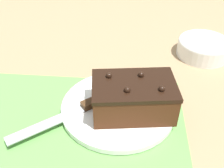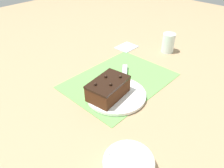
% 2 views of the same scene
% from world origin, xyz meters
% --- Properties ---
extents(ground_plane, '(3.00, 3.00, 0.00)m').
position_xyz_m(ground_plane, '(0.00, 0.00, 0.00)').
color(ground_plane, '#9E7F5B').
extents(placemat_woven, '(0.46, 0.34, 0.00)m').
position_xyz_m(placemat_woven, '(0.00, 0.00, 0.00)').
color(placemat_woven, '#609E4C').
rests_on(placemat_woven, ground_plane).
extents(cake_plate, '(0.24, 0.24, 0.01)m').
position_xyz_m(cake_plate, '(-0.09, -0.06, 0.01)').
color(cake_plate, white).
rests_on(cake_plate, placemat_woven).
extents(chocolate_cake, '(0.17, 0.12, 0.08)m').
position_xyz_m(chocolate_cake, '(-0.12, -0.05, 0.05)').
color(chocolate_cake, '#472614').
rests_on(chocolate_cake, cake_plate).
extents(serving_knife, '(0.19, 0.16, 0.01)m').
position_xyz_m(serving_knife, '(-0.02, -0.04, 0.02)').
color(serving_knife, '#472D19').
rests_on(serving_knife, cake_plate).
extents(drinking_glass, '(0.07, 0.07, 0.10)m').
position_xyz_m(drinking_glass, '(0.39, -0.00, 0.05)').
color(drinking_glass, silver).
rests_on(drinking_glass, ground_plane).
extents(small_bowl, '(0.14, 0.14, 0.05)m').
position_xyz_m(small_bowl, '(-0.31, -0.31, 0.03)').
color(small_bowl, white).
rests_on(small_bowl, ground_plane).
extents(folded_napkin, '(0.11, 0.09, 0.01)m').
position_xyz_m(folded_napkin, '(0.28, 0.19, 0.00)').
color(folded_napkin, silver).
rests_on(folded_napkin, ground_plane).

